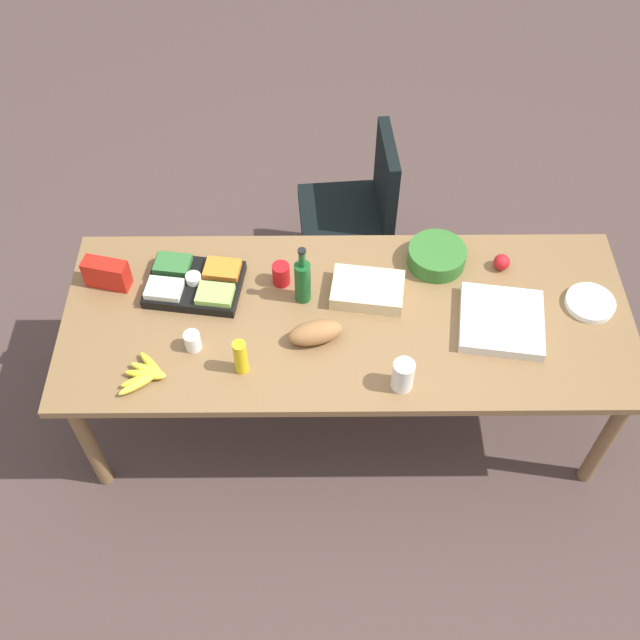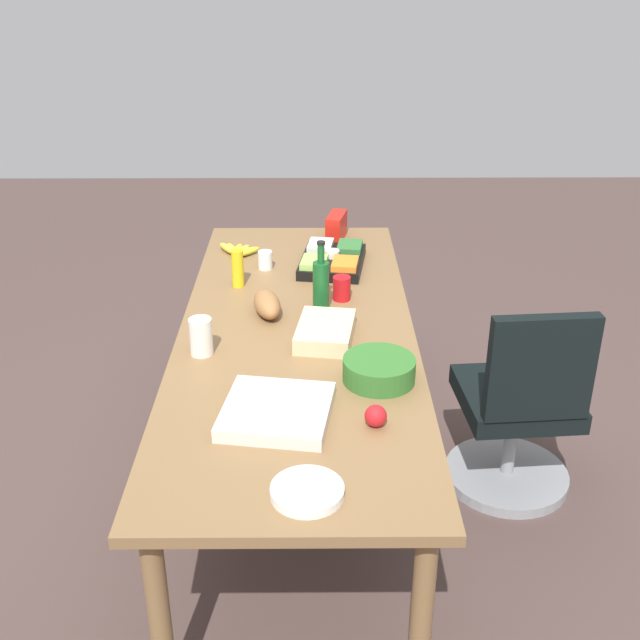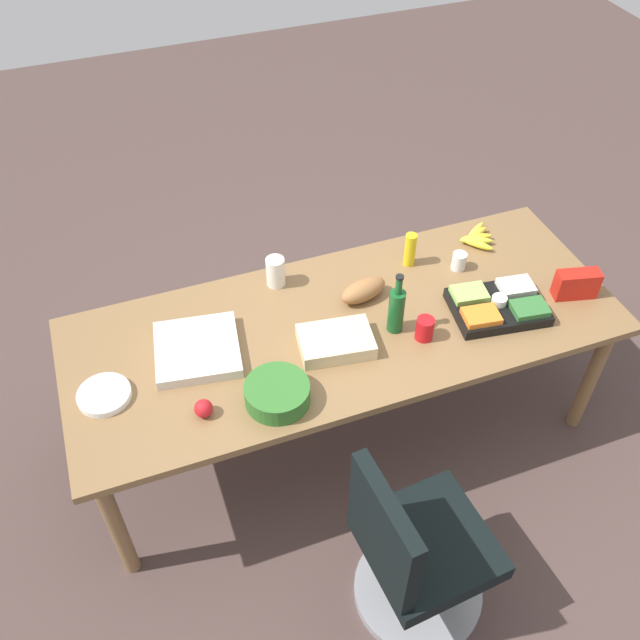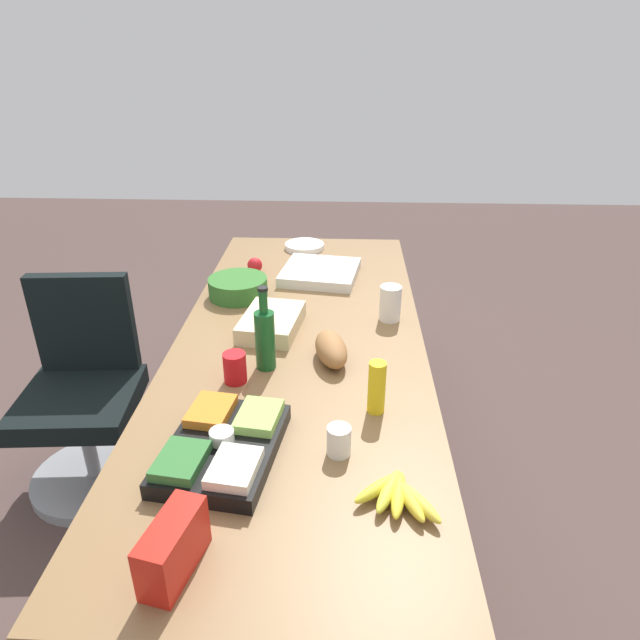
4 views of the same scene
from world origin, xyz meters
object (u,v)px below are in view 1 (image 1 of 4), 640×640
object	(u,v)px
banana_bunch	(144,375)
apple_red	(502,262)
wine_bottle	(303,280)
pizza_box	(501,321)
veggie_tray	(194,283)
chip_bag_red	(107,274)
paper_cup	(193,341)
sheet_cake	(368,290)
mayo_jar	(403,375)
red_solo_cup	(281,274)
conference_table	(347,325)
office_chair	(353,226)
paper_plate_stack	(590,303)
bread_loaf	(316,333)
mustard_bottle	(241,357)
salad_bowl	(437,256)

from	to	relation	value
banana_bunch	apple_red	world-z (taller)	apple_red
wine_bottle	pizza_box	size ratio (longest dim) A/B	0.88
pizza_box	wine_bottle	bearing A→B (deg)	-1.68
veggie_tray	chip_bag_red	xyz separation A→B (m)	(0.39, -0.03, 0.03)
paper_cup	sheet_cake	xyz separation A→B (m)	(-0.76, -0.29, -0.01)
paper_cup	mayo_jar	bearing A→B (deg)	167.09
paper_cup	red_solo_cup	distance (m)	0.52
conference_table	office_chair	distance (m)	1.02
paper_plate_stack	chip_bag_red	world-z (taller)	chip_bag_red
wine_bottle	chip_bag_red	distance (m)	0.89
mayo_jar	apple_red	world-z (taller)	mayo_jar
pizza_box	bread_loaf	xyz separation A→B (m)	(0.81, 0.08, 0.03)
pizza_box	mayo_jar	world-z (taller)	mayo_jar
office_chair	apple_red	bearing A→B (deg)	133.78
apple_red	mustard_bottle	bearing A→B (deg)	25.66
wine_bottle	veggie_tray	size ratio (longest dim) A/B	0.69
salad_bowl	paper_plate_stack	bearing A→B (deg)	158.60
paper_plate_stack	salad_bowl	bearing A→B (deg)	-21.40
office_chair	veggie_tray	bearing A→B (deg)	46.41
conference_table	mayo_jar	size ratio (longest dim) A/B	16.74
mustard_bottle	bread_loaf	bearing A→B (deg)	-153.73
red_solo_cup	mayo_jar	bearing A→B (deg)	131.95
banana_bunch	mayo_jar	distance (m)	1.07
veggie_tray	mayo_jar	world-z (taller)	mayo_jar
paper_cup	bread_loaf	size ratio (longest dim) A/B	0.38
pizza_box	bread_loaf	size ratio (longest dim) A/B	1.50
office_chair	conference_table	bearing A→B (deg)	85.96
office_chair	banana_bunch	xyz separation A→B (m)	(0.92, 1.29, 0.43)
mustard_bottle	banana_bunch	bearing A→B (deg)	5.90
bread_loaf	paper_cup	bearing A→B (deg)	4.07
mayo_jar	chip_bag_red	distance (m)	1.41
bread_loaf	red_solo_cup	size ratio (longest dim) A/B	2.18
office_chair	sheet_cake	size ratio (longest dim) A/B	2.95
veggie_tray	apple_red	distance (m)	1.42
paper_plate_stack	banana_bunch	distance (m)	1.97
paper_cup	banana_bunch	bearing A→B (deg)	40.00
apple_red	pizza_box	bearing A→B (deg)	81.46
pizza_box	mustard_bottle	distance (m)	1.15
banana_bunch	paper_plate_stack	bearing A→B (deg)	-168.99
veggie_tray	pizza_box	xyz separation A→B (m)	(-1.36, 0.22, -0.01)
mayo_jar	paper_cup	bearing A→B (deg)	-12.91
paper_plate_stack	red_solo_cup	size ratio (longest dim) A/B	2.00
bread_loaf	chip_bag_red	distance (m)	1.00
conference_table	sheet_cake	distance (m)	0.18
office_chair	bread_loaf	world-z (taller)	office_chair
banana_bunch	pizza_box	bearing A→B (deg)	-169.93
bread_loaf	banana_bunch	bearing A→B (deg)	15.28
paper_cup	mustard_bottle	size ratio (longest dim) A/B	0.50
conference_table	salad_bowl	distance (m)	0.54
bread_loaf	red_solo_cup	distance (m)	0.36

